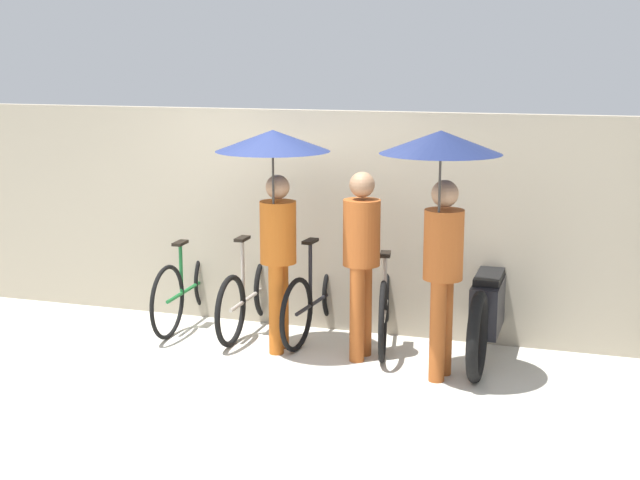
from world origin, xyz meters
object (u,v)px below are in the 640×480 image
(parked_bicycle_1, at_px, (250,295))
(pedestrian_trailing, at_px, (442,189))
(parked_bicycle_0, at_px, (189,286))
(pedestrian_center, at_px, (361,251))
(parked_bicycle_3, at_px, (385,303))
(motorcycle, at_px, (488,308))
(parked_bicycle_2, at_px, (318,298))
(pedestrian_leading, at_px, (275,180))

(parked_bicycle_1, height_order, pedestrian_trailing, pedestrian_trailing)
(parked_bicycle_0, bearing_deg, pedestrian_center, -106.87)
(pedestrian_center, bearing_deg, parked_bicycle_3, -96.34)
(parked_bicycle_0, distance_m, parked_bicycle_3, 1.98)
(parked_bicycle_0, height_order, motorcycle, parked_bicycle_0)
(pedestrian_trailing, xyz_separation_m, motorcycle, (0.30, 0.80, -1.16))
(pedestrian_center, bearing_deg, parked_bicycle_2, -36.72)
(parked_bicycle_1, height_order, parked_bicycle_3, parked_bicycle_1)
(parked_bicycle_0, xyz_separation_m, parked_bicycle_2, (1.32, 0.01, -0.01))
(pedestrian_center, bearing_deg, parked_bicycle_0, -9.10)
(pedestrian_leading, bearing_deg, pedestrian_center, -176.10)
(parked_bicycle_0, bearing_deg, parked_bicycle_3, -92.34)
(parked_bicycle_2, height_order, parked_bicycle_3, parked_bicycle_2)
(parked_bicycle_1, distance_m, pedestrian_center, 1.43)
(pedestrian_leading, bearing_deg, parked_bicycle_1, -54.55)
(parked_bicycle_2, height_order, pedestrian_leading, pedestrian_leading)
(pedestrian_trailing, bearing_deg, pedestrian_center, -17.38)
(parked_bicycle_2, bearing_deg, parked_bicycle_1, 100.07)
(parked_bicycle_0, relative_size, pedestrian_trailing, 0.83)
(parked_bicycle_3, bearing_deg, pedestrian_trailing, -154.01)
(parked_bicycle_1, xyz_separation_m, pedestrian_center, (1.22, -0.44, 0.61))
(motorcycle, bearing_deg, parked_bicycle_1, 89.58)
(parked_bicycle_1, distance_m, pedestrian_leading, 1.41)
(parked_bicycle_0, relative_size, motorcycle, 0.79)
(parked_bicycle_3, bearing_deg, pedestrian_leading, 114.39)
(parked_bicycle_3, relative_size, pedestrian_center, 1.03)
(pedestrian_center, xyz_separation_m, motorcycle, (1.04, 0.45, -0.54))
(parked_bicycle_2, bearing_deg, motorcycle, -87.34)
(parked_bicycle_1, bearing_deg, parked_bicycle_3, -88.94)
(parked_bicycle_1, xyz_separation_m, pedestrian_leading, (0.48, -0.56, 1.20))
(parked_bicycle_2, xyz_separation_m, pedestrian_leading, (-0.19, -0.62, 1.20))
(pedestrian_center, distance_m, motorcycle, 1.25)
(parked_bicycle_3, bearing_deg, parked_bicycle_2, 77.27)
(parked_bicycle_2, xyz_separation_m, parked_bicycle_3, (0.66, -0.02, 0.01))
(parked_bicycle_1, distance_m, motorcycle, 2.26)
(parked_bicycle_0, distance_m, parked_bicycle_1, 0.66)
(parked_bicycle_0, height_order, parked_bicycle_2, parked_bicycle_0)
(pedestrian_center, relative_size, pedestrian_trailing, 0.80)
(parked_bicycle_3, bearing_deg, pedestrian_center, 157.02)
(parked_bicycle_2, height_order, motorcycle, parked_bicycle_2)
(parked_bicycle_0, distance_m, pedestrian_leading, 1.75)
(parked_bicycle_0, relative_size, parked_bicycle_2, 1.04)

